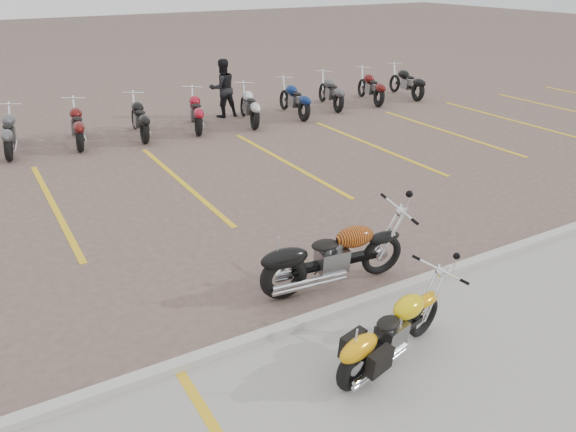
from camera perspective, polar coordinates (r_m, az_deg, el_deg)
name	(u,v)px	position (r m, az deg, el deg)	size (l,w,h in m)	color
ground	(267,255)	(9.37, -2.14, -4.03)	(100.00, 100.00, 0.00)	#6D594D
curb	(336,311)	(7.88, 4.90, -9.58)	(60.00, 0.18, 0.12)	#ADAAA3
parking_stripes	(182,182)	(12.73, -10.76, 3.42)	(38.00, 5.50, 0.01)	gold
yellow_cruiser	(388,334)	(6.94, 10.12, -11.72)	(1.94, 0.62, 0.81)	black
flame_cruiser	(330,258)	(8.30, 4.25, -4.31)	(2.34, 0.46, 0.96)	black
person_b	(223,88)	(18.06, -6.65, 12.78)	(0.87, 0.68, 1.80)	black
bg_bike_row	(138,117)	(16.37, -15.03, 9.68)	(20.80, 2.08, 1.10)	black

